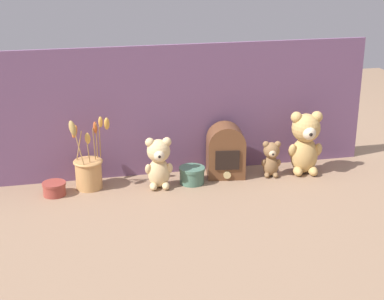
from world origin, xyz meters
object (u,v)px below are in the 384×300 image
object	(u,v)px
teddy_bear_medium	(159,162)
decorative_tin_short	(54,189)
vintage_radio	(226,151)
teddy_bear_large	(305,142)
teddy_bear_small	(271,158)
decorative_tin_tall	(192,175)
flower_vase	(89,169)

from	to	relation	value
teddy_bear_medium	decorative_tin_short	world-z (taller)	teddy_bear_medium
vintage_radio	teddy_bear_large	bearing A→B (deg)	-7.74
teddy_bear_small	vintage_radio	size ratio (longest dim) A/B	0.68
teddy_bear_medium	decorative_tin_short	xyz separation A→B (m)	(-0.42, 0.02, -0.08)
teddy_bear_medium	decorative_tin_tall	distance (m)	0.16
vintage_radio	flower_vase	bearing A→B (deg)	-179.56
teddy_bear_large	vintage_radio	distance (m)	0.35
decorative_tin_tall	vintage_radio	bearing A→B (deg)	16.88
teddy_bear_small	flower_vase	distance (m)	0.77
teddy_bear_medium	teddy_bear_large	bearing A→B (deg)	1.31
decorative_tin_tall	teddy_bear_small	bearing A→B (deg)	0.17
vintage_radio	decorative_tin_tall	size ratio (longest dim) A/B	2.13
teddy_bear_large	teddy_bear_medium	xyz separation A→B (m)	(-0.64, -0.01, -0.03)
teddy_bear_medium	decorative_tin_short	bearing A→B (deg)	177.75
teddy_bear_large	decorative_tin_tall	distance (m)	0.51
teddy_bear_large	teddy_bear_small	distance (m)	0.17
teddy_bear_medium	teddy_bear_small	size ratio (longest dim) A/B	1.36
teddy_bear_large	decorative_tin_short	bearing A→B (deg)	179.90
teddy_bear_medium	vintage_radio	bearing A→B (deg)	11.50
vintage_radio	decorative_tin_short	xyz separation A→B (m)	(-0.72, -0.04, -0.09)
vintage_radio	decorative_tin_short	size ratio (longest dim) A/B	2.45
teddy_bear_medium	decorative_tin_tall	xyz separation A→B (m)	(0.14, 0.01, -0.08)
decorative_tin_tall	teddy_bear_large	bearing A→B (deg)	0.16
teddy_bear_large	teddy_bear_medium	world-z (taller)	teddy_bear_large
flower_vase	decorative_tin_short	xyz separation A→B (m)	(-0.14, -0.04, -0.06)
flower_vase	vintage_radio	bearing A→B (deg)	0.44
teddy_bear_large	decorative_tin_tall	xyz separation A→B (m)	(-0.50, -0.00, -0.11)
teddy_bear_small	vintage_radio	distance (m)	0.20
flower_vase	teddy_bear_medium	bearing A→B (deg)	-11.43
flower_vase	decorative_tin_tall	distance (m)	0.43
teddy_bear_small	decorative_tin_short	distance (m)	0.92
teddy_bear_large	teddy_bear_small	size ratio (longest dim) A/B	1.76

